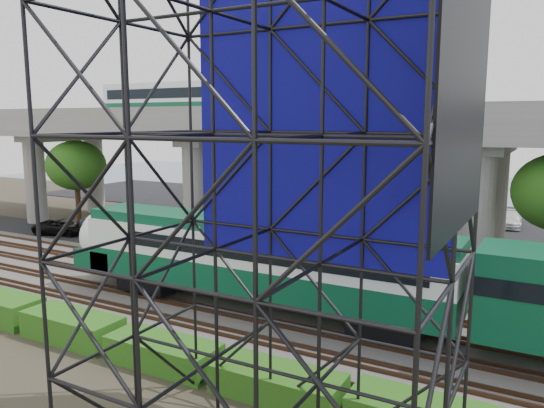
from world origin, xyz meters
The scene contains 13 objects.
ground centered at (0.00, 0.00, 0.00)m, with size 140.00×140.00×0.00m, color #474233.
ballast_bed centered at (0.00, 2.00, 0.10)m, with size 90.00×12.00×0.20m, color slate.
service_road centered at (0.00, 10.50, 0.04)m, with size 90.00×5.00×0.08m, color black.
parking_lot centered at (0.00, 34.00, 0.04)m, with size 90.00×18.00×0.08m, color black.
harbor_water centered at (0.00, 56.00, 0.01)m, with size 140.00×40.00×0.03m, color slate.
rail_tracks centered at (0.00, 2.00, 0.28)m, with size 90.00×9.52×0.16m.
commuter_train centered at (3.55, 2.00, 2.88)m, with size 29.30×3.06×4.30m.
overpass centered at (-1.12, 16.00, 8.21)m, with size 80.00×12.00×12.40m.
scaffold_tower centered at (7.63, -7.98, 7.47)m, with size 9.36×6.36×15.00m.
hedge_strip centered at (1.01, -4.30, 0.56)m, with size 34.60×1.80×1.20m.
trees centered at (-4.67, 16.17, 5.57)m, with size 40.94×16.94×7.69m.
suv centered at (-21.70, 9.88, 0.71)m, with size 2.08×4.52×1.26m, color black.
parked_cars centered at (2.18, 33.49, 0.69)m, with size 36.62×9.80×1.31m.
Camera 1 is at (13.94, -19.16, 9.36)m, focal length 35.00 mm.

